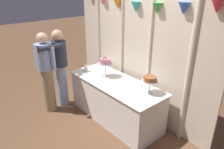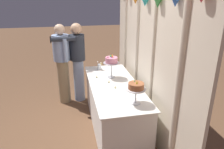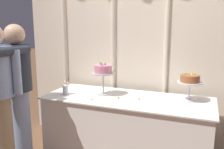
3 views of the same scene
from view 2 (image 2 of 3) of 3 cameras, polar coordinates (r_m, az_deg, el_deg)
ground_plane at (r=3.93m, az=-0.97°, el=-13.41°), size 24.00×24.00×0.00m
draped_curtain at (r=3.50m, az=8.94°, el=6.25°), size 3.37×0.17×2.55m
cake_table at (r=3.73m, az=0.52°, el=-8.19°), size 1.97×0.78×0.79m
cake_display_nearleft at (r=3.74m, az=-0.16°, el=3.52°), size 0.28×0.28×0.41m
cake_display_nearright at (r=2.89m, az=6.32°, el=-3.39°), size 0.28×0.28×0.34m
flower_vase at (r=4.21m, az=-3.31°, el=2.11°), size 0.08×0.09×0.18m
tealight_far_left at (r=3.83m, az=-4.03°, el=-0.68°), size 0.04×0.04×0.04m
tealight_near_left at (r=3.62m, az=-0.79°, el=-1.95°), size 0.04×0.04×0.04m
tealight_near_right at (r=3.42m, az=0.87°, el=-3.43°), size 0.04×0.04×0.03m
guest_girl_blue_dress at (r=4.51m, az=-9.04°, el=4.07°), size 0.47×0.67×1.65m
guest_man_pink_jacket at (r=4.49m, az=-12.95°, el=3.41°), size 0.46×0.43×1.64m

